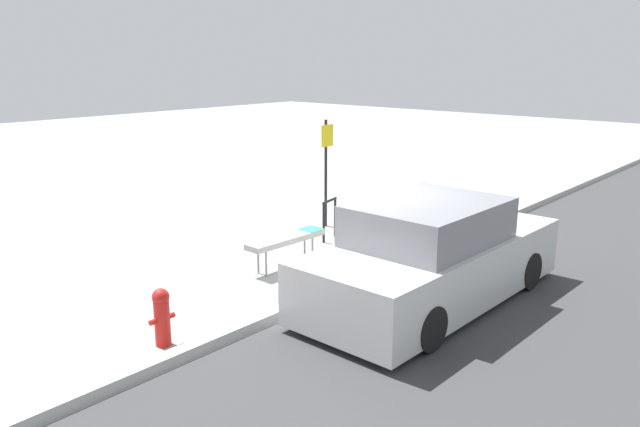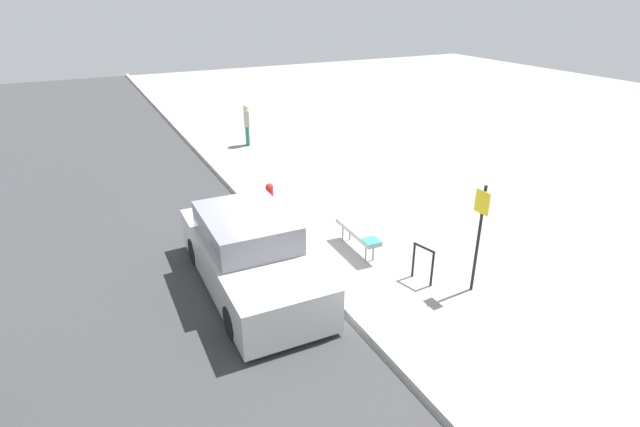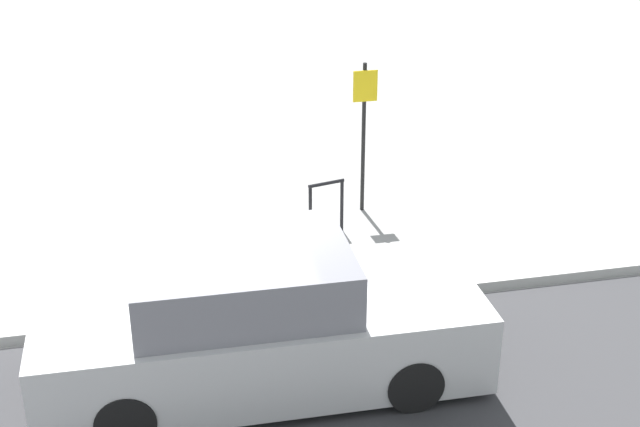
{
  "view_description": "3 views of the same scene",
  "coord_description": "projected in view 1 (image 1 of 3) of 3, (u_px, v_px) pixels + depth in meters",
  "views": [
    {
      "loc": [
        -7.31,
        -5.85,
        3.59
      ],
      "look_at": [
        0.22,
        0.74,
        1.06
      ],
      "focal_mm": 35.0,
      "sensor_mm": 36.0,
      "label": 1
    },
    {
      "loc": [
        9.04,
        -4.06,
        5.68
      ],
      "look_at": [
        -0.42,
        0.69,
        0.9
      ],
      "focal_mm": 28.0,
      "sensor_mm": 36.0,
      "label": 2
    },
    {
      "loc": [
        -0.69,
        -9.3,
        5.71
      ],
      "look_at": [
        1.53,
        0.75,
        0.91
      ],
      "focal_mm": 50.0,
      "sensor_mm": 36.0,
      "label": 3
    }
  ],
  "objects": [
    {
      "name": "bike_rack",
      "position": [
        330.0,
        215.0,
        12.44
      ],
      "size": [
        0.55,
        0.17,
        0.83
      ],
      "rotation": [
        0.0,
        0.0,
        0.23
      ],
      "color": "black",
      "rests_on": "ground_plane"
    },
    {
      "name": "parked_car_near",
      "position": [
        432.0,
        257.0,
        9.22
      ],
      "size": [
        4.69,
        1.94,
        1.57
      ],
      "rotation": [
        0.0,
        0.0,
        -0.01
      ],
      "color": "black",
      "rests_on": "ground_plane"
    },
    {
      "name": "ground_plane",
      "position": [
        346.0,
        287.0,
        9.95
      ],
      "size": [
        60.0,
        60.0,
        0.0
      ],
      "primitive_type": "plane",
      "color": "gray"
    },
    {
      "name": "curb",
      "position": [
        346.0,
        284.0,
        9.93
      ],
      "size": [
        60.0,
        0.2,
        0.13
      ],
      "color": "#B7B7B2",
      "rests_on": "ground_plane"
    },
    {
      "name": "fire_hydrant",
      "position": [
        162.0,
        315.0,
        7.87
      ],
      "size": [
        0.36,
        0.22,
        0.77
      ],
      "color": "red",
      "rests_on": "ground_plane"
    },
    {
      "name": "sign_post",
      "position": [
        326.0,
        163.0,
        13.22
      ],
      "size": [
        0.36,
        0.08,
        2.3
      ],
      "color": "black",
      "rests_on": "ground_plane"
    },
    {
      "name": "bench",
      "position": [
        286.0,
        240.0,
        10.81
      ],
      "size": [
        1.62,
        0.41,
        0.56
      ],
      "rotation": [
        0.0,
        0.0,
        -0.03
      ],
      "color": "gray",
      "rests_on": "ground_plane"
    }
  ]
}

